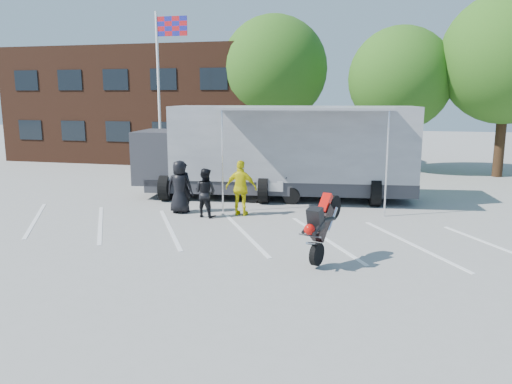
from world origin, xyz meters
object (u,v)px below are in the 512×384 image
at_px(parked_motorcycle, 272,203).
at_px(spectator_hivis, 241,188).
at_px(flagpole, 163,75).
at_px(transporter_truck, 279,198).
at_px(spectator_leather_c, 205,193).
at_px(stunt_bike_rider, 328,261).
at_px(tree_left, 274,70).
at_px(tree_right, 508,58).
at_px(spectator_leather_b, 183,187).
at_px(spectator_leather_a, 180,187).
at_px(tree_mid, 400,79).

relative_size(parked_motorcycle, spectator_hivis, 1.17).
bearing_deg(spectator_hivis, flagpole, -46.43).
xyz_separation_m(transporter_truck, spectator_leather_c, (-1.83, -3.78, 0.83)).
bearing_deg(stunt_bike_rider, tree_left, 125.81).
bearing_deg(parked_motorcycle, flagpole, 49.93).
xyz_separation_m(flagpole, spectator_leather_c, (4.62, -7.28, -4.22)).
bearing_deg(flagpole, parked_motorcycle, -36.23).
distance_m(tree_right, spectator_leather_b, 17.63).
xyz_separation_m(parked_motorcycle, spectator_leather_b, (-2.76, -2.07, 0.89)).
height_order(spectator_leather_b, spectator_leather_c, spectator_leather_b).
xyz_separation_m(tree_right, transporter_truck, (-9.79, -8.00, -5.88)).
xyz_separation_m(transporter_truck, stunt_bike_rider, (2.68, -7.49, 0.00)).
bearing_deg(tree_right, spectator_leather_a, -137.98).
distance_m(parked_motorcycle, spectator_leather_b, 3.56).
relative_size(stunt_bike_rider, spectator_leather_b, 1.04).
bearing_deg(tree_mid, parked_motorcycle, -116.78).
bearing_deg(spectator_leather_c, transporter_truck, -101.62).
bearing_deg(tree_right, spectator_hivis, -132.88).
bearing_deg(parked_motorcycle, tree_left, 7.41).
height_order(tree_mid, spectator_hivis, tree_mid).
relative_size(spectator_leather_a, spectator_leather_c, 1.11).
bearing_deg(parked_motorcycle, stunt_bike_rider, -160.24).
bearing_deg(spectator_leather_a, flagpole, -69.17).
height_order(spectator_leather_a, spectator_hivis, spectator_hivis).
xyz_separation_m(tree_right, spectator_leather_b, (-12.63, -11.24, -4.98)).
bearing_deg(tree_right, stunt_bike_rider, -114.67).
bearing_deg(spectator_hivis, tree_left, -79.93).
height_order(transporter_truck, spectator_hivis, spectator_hivis).
xyz_separation_m(tree_mid, tree_right, (5.00, -0.50, 0.93)).
xyz_separation_m(tree_right, stunt_bike_rider, (-7.11, -15.49, -5.88)).
relative_size(spectator_leather_b, spectator_hivis, 0.94).
height_order(flagpole, spectator_hivis, flagpole).
xyz_separation_m(stunt_bike_rider, spectator_hivis, (-3.38, 4.19, 0.95)).
bearing_deg(transporter_truck, spectator_hivis, -108.48).
distance_m(tree_left, transporter_truck, 11.23).
bearing_deg(stunt_bike_rider, tree_right, 85.10).
bearing_deg(flagpole, spectator_leather_b, -61.81).
relative_size(spectator_leather_b, spectator_leather_c, 1.07).
relative_size(transporter_truck, spectator_hivis, 6.05).
relative_size(stunt_bike_rider, spectator_leather_c, 1.11).
distance_m(transporter_truck, spectator_leather_c, 4.28).
bearing_deg(spectator_leather_b, spectator_hivis, -169.35).
bearing_deg(spectator_leather_a, transporter_truck, -136.51).
height_order(tree_left, spectator_leather_a, tree_left).
height_order(tree_left, tree_right, tree_right).
distance_m(flagpole, spectator_leather_b, 8.71).
relative_size(tree_mid, stunt_bike_rider, 4.14).
distance_m(spectator_leather_b, spectator_hivis, 2.14).
height_order(tree_right, transporter_truck, tree_right).
bearing_deg(spectator_leather_c, spectator_leather_a, -4.16).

